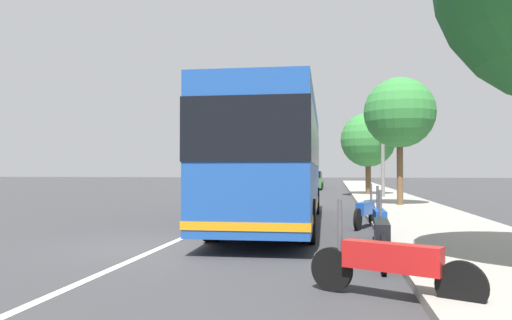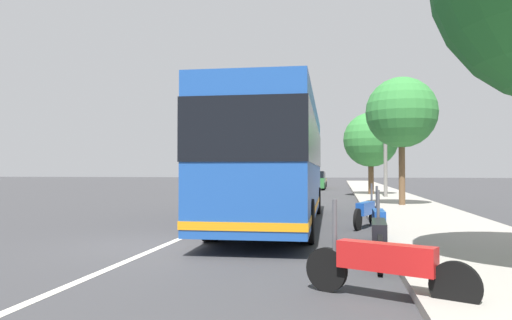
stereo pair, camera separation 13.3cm
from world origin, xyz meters
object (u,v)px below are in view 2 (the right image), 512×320
Objects in this scene: motorcycle_angled at (385,264)px; motorcycle_nearest_curb at (379,237)px; roadside_tree_far_block at (371,140)px; motorcycle_by_tree at (379,222)px; car_far_distant at (317,180)px; car_behind_bus at (314,181)px; coach_bus at (276,158)px; car_oncoming at (261,184)px; motorcycle_far_end at (366,211)px; car_side_street at (278,181)px; utility_pole at (385,140)px; roadside_tree_mid_block at (402,113)px.

motorcycle_nearest_curb is (2.39, -0.11, 0.02)m from motorcycle_angled.
motorcycle_angled is at bearing 176.88° from roadside_tree_far_block.
car_far_distant reaches higher than motorcycle_by_tree.
motorcycle_angled is 0.45× the size of car_behind_bus.
roadside_tree_far_block reaches higher than car_far_distant.
motorcycle_angled is (-8.29, -2.46, -1.55)m from coach_bus.
roadside_tree_far_block is (-2.80, -7.62, 2.95)m from car_oncoming.
car_side_street is at bearing 30.19° from motorcycle_far_end.
car_behind_bus reaches higher than car_side_street.
motorcycle_far_end is (7.93, -0.17, 0.00)m from motorcycle_angled.
motorcycle_by_tree reaches higher than motorcycle_nearest_curb.
roadside_tree_far_block is (17.70, -1.23, 3.16)m from motorcycle_far_end.
car_behind_bus is 0.68× the size of utility_pole.
car_side_street is at bearing 18.90° from roadside_tree_mid_block.
coach_bus is at bearing 6.52° from car_side_street.
car_behind_bus reaches higher than motorcycle_nearest_curb.
roadside_tree_mid_block is at bearing -5.26° from motorcycle_nearest_curb.
car_oncoming is at bearing 35.95° from motorcycle_far_end.
car_oncoming is 8.64m from roadside_tree_far_block.
coach_bus reaches higher than motorcycle_by_tree.
car_oncoming is (23.45, 6.53, 0.21)m from motorcycle_by_tree.
roadside_tree_far_block is (-15.69, -8.06, 2.96)m from car_side_street.
roadside_tree_far_block is (20.65, -1.09, 3.16)m from motorcycle_by_tree.
car_oncoming is 10.57m from utility_pole.
car_far_distant is 16.99m from roadside_tree_far_block.
coach_bus is 14.84m from utility_pole.
car_oncoming is at bearing 53.76° from utility_pole.
car_behind_bus is (31.19, 3.11, 0.29)m from motorcycle_by_tree.
car_behind_bus is 0.80× the size of roadside_tree_mid_block.
motorcycle_by_tree is at bearing -174.58° from car_behind_bus.
motorcycle_by_tree is 31.34m from car_behind_bus.
roadside_tree_mid_block is at bearing -71.32° from motorcycle_angled.
motorcycle_far_end is 14.86m from utility_pole.
coach_bus is at bearing -179.57° from car_behind_bus.
motorcycle_far_end is at bearing 3.35° from motorcycle_by_tree.
motorcycle_far_end is at bearing 2.77° from motorcycle_nearest_curb.
car_side_street is (36.34, 6.97, 0.20)m from motorcycle_by_tree.
car_behind_bus is (28.24, 2.97, 0.30)m from motorcycle_far_end.
car_side_street is at bearing 27.20° from roadside_tree_far_block.
roadside_tree_far_block is at bearing 10.83° from utility_pole.
coach_bus is 5.72× the size of motorcycle_far_end.
coach_bus reaches higher than motorcycle_angled.
motorcycle_nearest_curb is 13.93m from roadside_tree_mid_block.
coach_bus is at bearing 148.18° from roadside_tree_mid_block.
motorcycle_far_end is at bearing 172.70° from utility_pole.
car_far_distant is 20.21m from utility_pole.
motorcycle_angled is 16.25m from roadside_tree_mid_block.
car_side_street is (12.89, 0.44, -0.01)m from car_oncoming.
car_behind_bus is at bearing 155.46° from car_oncoming.
utility_pole is (6.71, 0.10, -0.80)m from roadside_tree_mid_block.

